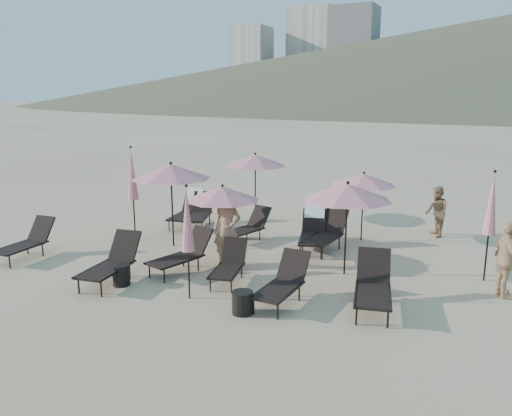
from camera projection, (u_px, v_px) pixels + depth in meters
The scene contains 26 objects.
ground at pixel (224, 292), 11.00m from camera, with size 800.00×800.00×0.00m, color #D6BA8C.
hotel_skyline at pixel (325, 61), 283.06m from camera, with size 109.00×82.00×55.00m.
lounger_0 at pixel (26, 241), 13.22m from camera, with size 0.80×1.78×1.00m.
lounger_1 at pixel (112, 262), 11.49m from camera, with size 0.98×1.91×1.05m.
lounger_2 at pixel (182, 253), 12.18m from camera, with size 1.02×1.83×0.99m.
lounger_3 at pixel (229, 264), 11.56m from camera, with size 0.96×1.63×0.88m.
lounger_4 at pixel (283, 282), 10.33m from camera, with size 0.67×1.69×0.97m.
lounger_5 at pixel (373, 285), 10.04m from camera, with size 1.11×1.94×1.05m.
lounger_6 at pixel (188, 209), 16.67m from camera, with size 1.04×1.94×1.15m.
lounger_7 at pixel (199, 212), 16.49m from camera, with size 1.26×1.94×1.04m.
lounger_8 at pixel (248, 226), 14.80m from camera, with size 1.03×1.77×0.96m.
lounger_9 at pixel (326, 233), 13.90m from camera, with size 0.86×1.89×1.06m.
lounger_10 at pixel (313, 229), 14.05m from camera, with size 1.18×1.95×1.15m.
umbrella_open_0 at pixel (171, 172), 13.96m from camera, with size 2.27×2.27×2.44m.
umbrella_open_1 at pixel (222, 194), 12.52m from camera, with size 1.92×1.92×2.07m.
umbrella_open_2 at pixel (347, 192), 11.66m from camera, with size 2.13×2.13×2.29m.
umbrella_open_3 at pixel (255, 160), 17.16m from camera, with size 2.18×2.18×2.34m.
umbrella_open_4 at pixel (364, 180), 14.58m from camera, with size 1.93×1.93×2.08m.
umbrella_closed_0 at pixel (187, 220), 10.26m from camera, with size 0.29×0.29×2.47m.
umbrella_closed_1 at pixel (492, 205), 11.27m from camera, with size 0.31×0.31×2.61m.
umbrella_closed_2 at pixel (132, 175), 14.79m from camera, with size 0.33×0.33×2.80m.
side_table_0 at pixel (121, 275), 11.33m from camera, with size 0.39×0.39×0.48m, color black.
side_table_1 at pixel (242, 303), 9.85m from camera, with size 0.43×0.43×0.46m, color black.
beachgoer_a at pixel (227, 230), 12.45m from camera, with size 0.70×0.46×1.91m, color #A87B5B.
beachgoer_b at pixel (436, 212), 15.21m from camera, with size 0.76×0.59×1.56m, color #A87E56.
beachgoer_c at pixel (506, 260), 10.54m from camera, with size 0.97×0.41×1.66m, color tan.
Camera 1 is at (5.34, -8.88, 4.19)m, focal length 35.00 mm.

